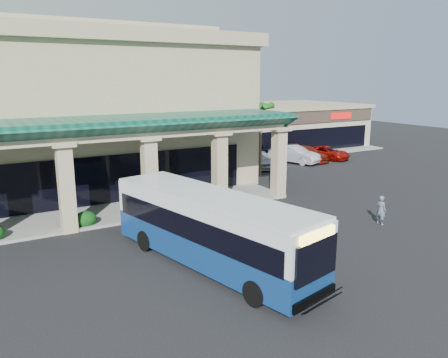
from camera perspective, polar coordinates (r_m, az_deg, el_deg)
ground at (r=22.29m, az=2.68°, el=-7.53°), size 110.00×110.00×0.00m
main_building at (r=33.76m, az=-24.58°, el=8.21°), size 30.80×14.80×11.35m
arcade at (r=25.05m, az=-21.78°, el=0.64°), size 30.00×6.20×5.70m
strip_mall at (r=51.12m, az=5.20°, el=6.93°), size 22.50×12.50×4.90m
palm_0 at (r=35.04m, az=4.75°, el=5.56°), size 2.40×2.40×6.60m
palm_1 at (r=38.11m, az=3.40°, el=5.57°), size 2.40×2.40×5.80m
broadleaf_tree at (r=41.45m, az=-2.76°, el=5.49°), size 2.60×2.60×4.81m
transit_bus at (r=18.53m, az=-1.76°, el=-6.71°), size 5.03×11.48×3.12m
pedestrian at (r=25.34m, az=19.82°, el=-3.84°), size 0.42×0.61×1.62m
car_silver at (r=39.08m, az=4.75°, el=2.56°), size 3.35×4.81×1.52m
car_white at (r=41.82m, az=9.13°, el=3.21°), size 3.28×5.28×1.64m
car_red at (r=43.08m, az=10.71°, el=3.29°), size 2.34×5.04×1.43m
car_gray at (r=44.55m, az=13.33°, el=3.38°), size 3.24×4.97×1.27m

